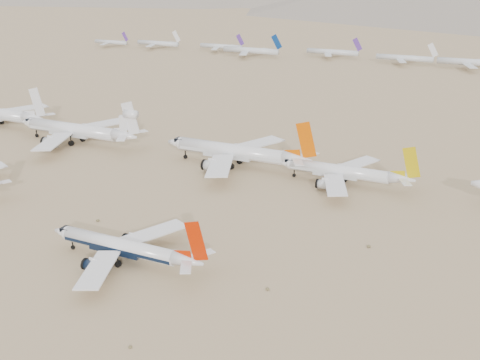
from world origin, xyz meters
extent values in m
plane|color=#88744F|center=(0.00, 0.00, 0.00)|extent=(7000.00, 7000.00, 0.00)
cylinder|color=white|center=(-11.11, -1.49, 4.02)|extent=(29.59, 3.50, 3.50)
cube|color=black|center=(-11.11, -1.49, 3.58)|extent=(28.99, 3.55, 0.79)
sphere|color=white|center=(-25.91, -1.49, 4.02)|extent=(3.50, 3.50, 3.50)
cube|color=black|center=(-26.43, -1.49, 4.98)|extent=(2.45, 2.27, 0.87)
cone|color=white|center=(7.17, -1.49, 4.28)|extent=(7.40, 3.50, 3.50)
cube|color=white|center=(-8.83, -11.87, 3.41)|extent=(11.43, 18.01, 0.55)
cube|color=white|center=(8.61, -4.89, 4.72)|extent=(4.70, 6.14, 0.21)
cylinder|color=black|center=(-12.76, -8.76, 1.83)|extent=(4.11, 2.52, 2.52)
cube|color=white|center=(-8.83, 8.89, 3.41)|extent=(11.43, 18.01, 0.55)
cube|color=white|center=(8.61, 1.91, 4.72)|extent=(4.70, 6.14, 0.21)
cylinder|color=black|center=(-12.76, 5.78, 1.83)|extent=(4.11, 2.52, 2.52)
cube|color=#BD1E00|center=(9.23, -1.49, 9.39)|extent=(5.61, 0.28, 9.24)
cylinder|color=black|center=(-25.03, -1.49, 0.52)|extent=(1.05, 0.44, 1.05)
cylinder|color=black|center=(-9.88, -3.94, 0.73)|extent=(1.47, 0.87, 1.47)
cylinder|color=black|center=(-9.88, 0.96, 0.73)|extent=(1.47, 0.87, 1.47)
cylinder|color=white|center=(17.97, 70.58, 4.37)|extent=(31.27, 3.80, 3.80)
cube|color=silver|center=(17.97, 70.58, 3.89)|extent=(30.64, 3.86, 0.85)
sphere|color=white|center=(2.34, 70.58, 4.37)|extent=(3.80, 3.80, 3.80)
cube|color=black|center=(1.77, 70.58, 5.41)|extent=(2.66, 2.47, 0.95)
cone|color=white|center=(37.29, 70.58, 4.65)|extent=(7.82, 3.80, 3.80)
cube|color=white|center=(20.38, 59.56, 3.70)|extent=(12.08, 19.03, 0.59)
cube|color=white|center=(38.81, 66.97, 5.13)|extent=(4.96, 6.49, 0.23)
cylinder|color=silver|center=(16.23, 62.85, 1.99)|extent=(4.34, 2.74, 2.74)
cube|color=white|center=(20.38, 81.60, 3.70)|extent=(12.08, 19.03, 0.59)
cube|color=white|center=(38.81, 74.19, 5.13)|extent=(4.96, 6.49, 0.23)
cylinder|color=silver|center=(16.23, 78.32, 1.99)|extent=(4.34, 2.74, 2.74)
cube|color=gold|center=(39.47, 70.58, 10.07)|extent=(5.93, 0.30, 9.76)
cylinder|color=black|center=(3.29, 70.58, 0.57)|extent=(1.14, 0.47, 1.14)
cylinder|color=black|center=(19.27, 67.92, 0.80)|extent=(1.60, 0.95, 1.60)
cylinder|color=black|center=(19.27, 73.24, 0.80)|extent=(1.60, 0.95, 1.60)
cylinder|color=white|center=(-19.93, 71.77, 5.41)|extent=(38.45, 4.70, 4.70)
cube|color=silver|center=(-19.93, 71.77, 4.82)|extent=(37.69, 4.77, 1.06)
sphere|color=white|center=(-39.16, 71.77, 5.41)|extent=(4.70, 4.70, 4.70)
cube|color=black|center=(-39.86, 71.77, 6.70)|extent=(3.29, 3.06, 1.18)
cone|color=white|center=(3.84, 71.77, 5.76)|extent=(9.61, 4.70, 4.70)
cube|color=white|center=(-16.96, 58.21, 4.58)|extent=(14.85, 23.40, 0.73)
cube|color=white|center=(5.70, 67.33, 6.35)|extent=(6.10, 7.98, 0.28)
cylinder|color=silver|center=(-22.07, 62.25, 2.46)|extent=(5.34, 3.38, 3.38)
cube|color=white|center=(-16.96, 85.34, 4.58)|extent=(14.85, 23.40, 0.73)
cube|color=white|center=(5.70, 76.22, 6.35)|extent=(6.10, 7.98, 0.28)
cylinder|color=silver|center=(-22.07, 81.30, 2.46)|extent=(5.34, 3.38, 3.38)
cube|color=#D35100|center=(6.51, 71.77, 12.42)|extent=(7.29, 0.38, 12.01)
cylinder|color=black|center=(-37.98, 71.77, 0.71)|extent=(1.41, 0.59, 1.41)
cylinder|color=black|center=(-18.33, 68.48, 0.99)|extent=(1.97, 1.18, 1.97)
cylinder|color=black|center=(-18.33, 75.06, 0.99)|extent=(1.97, 1.18, 1.97)
cylinder|color=white|center=(-86.48, 69.79, 5.46)|extent=(39.65, 4.75, 4.75)
cube|color=silver|center=(-86.48, 69.79, 4.87)|extent=(38.85, 4.82, 1.07)
sphere|color=white|center=(-106.30, 69.79, 5.46)|extent=(4.75, 4.75, 4.75)
cube|color=black|center=(-107.01, 69.79, 6.76)|extent=(3.32, 3.09, 1.19)
cone|color=white|center=(-61.97, 69.79, 5.82)|extent=(9.91, 4.75, 4.75)
cube|color=white|center=(-83.41, 55.85, 4.63)|extent=(15.31, 24.13, 0.74)
cube|color=white|center=(-60.05, 65.22, 6.41)|extent=(6.29, 8.23, 0.28)
cylinder|color=silver|center=(-88.68, 60.02, 2.49)|extent=(5.51, 3.42, 3.42)
cube|color=white|center=(-83.41, 83.73, 4.63)|extent=(15.31, 24.13, 0.74)
cube|color=white|center=(-60.05, 74.36, 6.41)|extent=(6.29, 8.23, 0.28)
cylinder|color=silver|center=(-88.68, 79.56, 2.49)|extent=(5.51, 3.42, 3.42)
cube|color=white|center=(-59.22, 69.79, 12.66)|extent=(7.51, 0.38, 12.38)
cylinder|color=white|center=(-58.94, 69.79, 14.19)|extent=(4.96, 3.08, 3.08)
cylinder|color=black|center=(-105.11, 69.79, 0.71)|extent=(1.42, 0.59, 1.42)
cylinder|color=black|center=(-84.82, 66.47, 1.00)|extent=(1.99, 1.19, 1.99)
cylinder|color=black|center=(-84.82, 73.11, 1.00)|extent=(1.99, 1.19, 1.99)
cone|color=white|center=(-111.29, 75.35, 5.85)|extent=(9.71, 4.77, 4.77)
cube|color=white|center=(-109.41, 70.86, 6.44)|extent=(6.17, 8.06, 0.29)
cube|color=white|center=(-132.30, 89.07, 4.65)|extent=(15.00, 23.64, 0.74)
cube|color=white|center=(-109.41, 79.84, 6.44)|extent=(6.17, 8.06, 0.29)
cylinder|color=silver|center=(-137.46, 84.99, 2.50)|extent=(5.40, 3.44, 3.44)
cube|color=white|center=(-108.60, 75.35, 12.59)|extent=(7.36, 0.38, 12.13)
cylinder|color=black|center=(-133.68, 78.69, 1.00)|extent=(2.00, 1.19, 2.00)
cylinder|color=silver|center=(-252.49, 307.47, 3.95)|extent=(31.43, 3.11, 3.11)
cube|color=#512C8C|center=(-237.70, 307.47, 9.20)|extent=(6.26, 0.31, 7.88)
cube|color=silver|center=(-252.49, 299.33, 3.49)|extent=(8.28, 14.47, 0.31)
cube|color=silver|center=(-252.49, 315.61, 3.49)|extent=(8.28, 14.47, 0.31)
cylinder|color=silver|center=(-211.60, 315.89, 4.27)|extent=(37.94, 3.75, 3.75)
cube|color=white|center=(-193.74, 315.89, 10.61)|extent=(7.56, 0.37, 9.52)
cube|color=silver|center=(-211.60, 306.07, 3.71)|extent=(9.99, 17.46, 0.37)
cube|color=silver|center=(-211.60, 325.70, 3.71)|extent=(9.99, 17.46, 0.37)
cylinder|color=silver|center=(-156.61, 321.63, 4.16)|extent=(35.65, 3.52, 3.52)
cube|color=#512C8C|center=(-139.83, 321.63, 10.12)|extent=(7.10, 0.35, 8.94)
cube|color=silver|center=(-156.61, 312.40, 3.63)|extent=(9.39, 16.41, 0.35)
cube|color=silver|center=(-156.61, 330.85, 3.63)|extent=(9.39, 16.41, 0.35)
cylinder|color=silver|center=(-124.24, 307.81, 4.57)|extent=(43.86, 4.33, 4.33)
cube|color=navy|center=(-103.60, 307.81, 11.89)|extent=(8.73, 0.43, 11.00)
cube|color=silver|center=(-124.24, 296.46, 3.92)|extent=(11.55, 20.19, 0.43)
cube|color=silver|center=(-124.24, 319.16, 3.92)|extent=(11.55, 20.19, 0.43)
cylinder|color=silver|center=(-67.88, 328.19, 4.31)|extent=(38.70, 3.82, 3.82)
cube|color=#512C8C|center=(-49.67, 328.19, 10.78)|extent=(7.71, 0.38, 9.71)
cube|color=silver|center=(-67.88, 318.17, 3.74)|extent=(10.19, 17.81, 0.38)
cube|color=silver|center=(-67.88, 338.20, 3.74)|extent=(10.19, 17.81, 0.38)
cylinder|color=silver|center=(-14.34, 321.29, 4.31)|extent=(38.63, 3.82, 3.82)
cube|color=white|center=(3.84, 321.29, 10.76)|extent=(7.69, 0.38, 9.69)
cube|color=silver|center=(-14.34, 311.29, 3.74)|extent=(10.18, 17.78, 0.38)
cube|color=silver|center=(-14.34, 331.28, 3.74)|extent=(10.18, 17.78, 0.38)
cylinder|color=silver|center=(29.48, 319.35, 4.56)|extent=(43.77, 4.33, 4.33)
cube|color=silver|center=(29.48, 308.02, 3.91)|extent=(11.53, 20.15, 0.43)
cube|color=silver|center=(29.48, 330.68, 3.91)|extent=(11.53, 20.15, 0.43)
ellipsoid|color=brown|center=(-30.40, 14.40, 0.29)|extent=(0.98, 0.98, 0.54)
ellipsoid|color=brown|center=(10.70, -27.70, 0.21)|extent=(0.70, 0.70, 0.39)
ellipsoid|color=brown|center=(24.40, 1.60, 0.25)|extent=(0.84, 0.84, 0.46)
ellipsoid|color=brown|center=(38.10, 30.90, 0.29)|extent=(0.98, 0.98, 0.54)
camera|label=1|loc=(68.15, -100.07, 64.02)|focal=45.00mm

